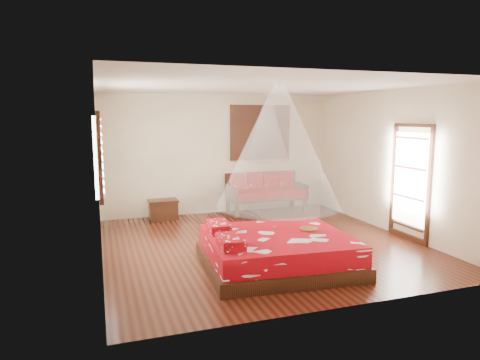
# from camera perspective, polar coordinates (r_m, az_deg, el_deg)

# --- Properties ---
(room) EXTENTS (5.54, 5.54, 2.84)m
(room) POSITION_cam_1_polar(r_m,az_deg,el_deg) (7.56, 2.91, 1.72)
(room) COLOR black
(room) RESTS_ON ground
(bed) EXTENTS (2.35, 2.15, 0.65)m
(bed) POSITION_cam_1_polar(r_m,az_deg,el_deg) (6.66, 4.80, -9.36)
(bed) COLOR black
(bed) RESTS_ON floor
(daybed) EXTENTS (1.82, 0.81, 0.95)m
(daybed) POSITION_cam_1_polar(r_m,az_deg,el_deg) (10.26, 3.36, -1.45)
(daybed) COLOR black
(daybed) RESTS_ON floor
(storage_chest) EXTENTS (0.65, 0.48, 0.44)m
(storage_chest) POSITION_cam_1_polar(r_m,az_deg,el_deg) (9.76, -10.20, -3.87)
(storage_chest) COLOR black
(storage_chest) RESTS_ON floor
(shutter_panel) EXTENTS (1.52, 0.06, 1.32)m
(shutter_panel) POSITION_cam_1_polar(r_m,az_deg,el_deg) (10.42, 2.74, 6.34)
(shutter_panel) COLOR black
(shutter_panel) RESTS_ON wall_back
(window_left) EXTENTS (0.10, 1.74, 1.34)m
(window_left) POSITION_cam_1_polar(r_m,az_deg,el_deg) (7.21, -18.19, 3.37)
(window_left) COLOR black
(window_left) RESTS_ON wall_left
(glazed_door) EXTENTS (0.08, 1.02, 2.16)m
(glazed_door) POSITION_cam_1_polar(r_m,az_deg,el_deg) (8.50, 21.75, -0.38)
(glazed_door) COLOR black
(glazed_door) RESTS_ON floor
(wine_tray) EXTENTS (0.29, 0.29, 0.23)m
(wine_tray) POSITION_cam_1_polar(r_m,az_deg,el_deg) (6.92, 9.13, -6.09)
(wine_tray) COLOR brown
(wine_tray) RESTS_ON bed
(mosquito_net_main) EXTENTS (1.86, 1.86, 1.80)m
(mosquito_net_main) POSITION_cam_1_polar(r_m,az_deg,el_deg) (6.36, 5.16, 4.48)
(mosquito_net_main) COLOR white
(mosquito_net_main) RESTS_ON ceiling
(mosquito_net_daybed) EXTENTS (1.00, 1.00, 1.50)m
(mosquito_net_daybed) POSITION_cam_1_polar(r_m,az_deg,el_deg) (9.99, 3.72, 6.81)
(mosquito_net_daybed) COLOR white
(mosquito_net_daybed) RESTS_ON ceiling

